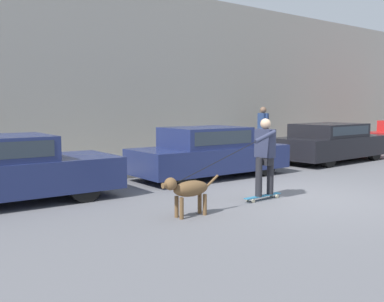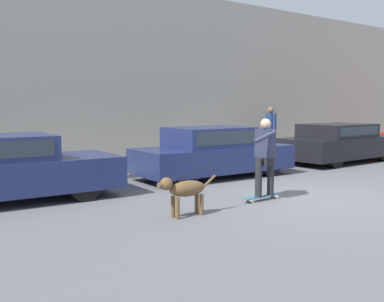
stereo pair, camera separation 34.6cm
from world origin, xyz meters
TOP-DOWN VIEW (x-y plane):
  - ground_plane at (0.00, 0.00)m, footprint 36.00×36.00m
  - back_wall at (0.00, 6.40)m, footprint 32.00×0.30m
  - sidewalk_curb at (0.00, 5.24)m, footprint 30.00×1.99m
  - parked_car_1 at (0.10, 3.14)m, footprint 4.27×1.78m
  - parked_car_2 at (5.38, 3.14)m, footprint 4.42×1.92m
  - dog at (-2.85, 0.20)m, footprint 1.15×0.30m
  - skateboarder at (-0.82, 0.36)m, footprint 2.83×0.55m
  - pedestrian_with_bag at (3.98, 4.90)m, footprint 0.30×0.65m

SIDE VIEW (x-z plane):
  - ground_plane at x=0.00m, z-range 0.00..0.00m
  - sidewalk_curb at x=0.00m, z-range 0.00..0.10m
  - dog at x=-2.85m, z-range 0.11..0.81m
  - parked_car_1 at x=0.10m, z-range -0.03..1.27m
  - parked_car_2 at x=5.38m, z-range -0.01..1.25m
  - skateboarder at x=-0.82m, z-range 0.11..1.72m
  - pedestrian_with_bag at x=3.98m, z-range 0.20..1.91m
  - back_wall at x=0.00m, z-range 0.00..5.44m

